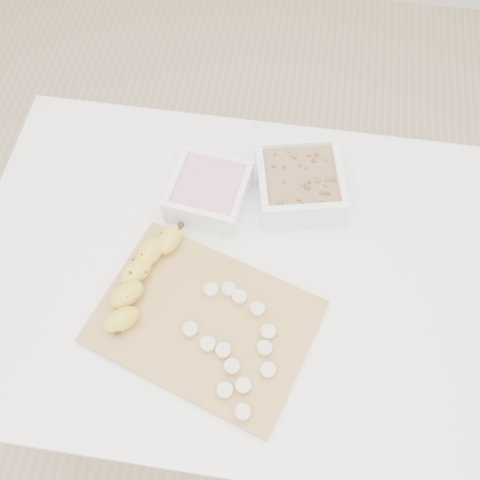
# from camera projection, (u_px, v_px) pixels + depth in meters

# --- Properties ---
(ground) EXTENTS (3.50, 3.50, 0.00)m
(ground) POSITION_uv_depth(u_px,v_px,m) (239.00, 369.00, 1.65)
(ground) COLOR #C6AD89
(ground) RESTS_ON ground
(table) EXTENTS (1.00, 0.70, 0.75)m
(table) POSITION_uv_depth(u_px,v_px,m) (238.00, 289.00, 1.07)
(table) COLOR white
(table) RESTS_ON ground
(bowl_yogurt) EXTENTS (0.16, 0.16, 0.07)m
(bowl_yogurt) POSITION_uv_depth(u_px,v_px,m) (209.00, 192.00, 1.02)
(bowl_yogurt) COLOR white
(bowl_yogurt) RESTS_ON table
(bowl_granola) EXTENTS (0.19, 0.19, 0.07)m
(bowl_granola) POSITION_uv_depth(u_px,v_px,m) (299.00, 184.00, 1.02)
(bowl_granola) COLOR white
(bowl_granola) RESTS_ON table
(cutting_board) EXTENTS (0.42, 0.36, 0.01)m
(cutting_board) POSITION_uv_depth(u_px,v_px,m) (204.00, 322.00, 0.93)
(cutting_board) COLOR tan
(cutting_board) RESTS_ON table
(banana) EXTENTS (0.16, 0.22, 0.04)m
(banana) POSITION_uv_depth(u_px,v_px,m) (141.00, 279.00, 0.94)
(banana) COLOR gold
(banana) RESTS_ON cutting_board
(banana_slices) EXTENTS (0.16, 0.23, 0.02)m
(banana_slices) POSITION_uv_depth(u_px,v_px,m) (236.00, 343.00, 0.89)
(banana_slices) COLOR beige
(banana_slices) RESTS_ON cutting_board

